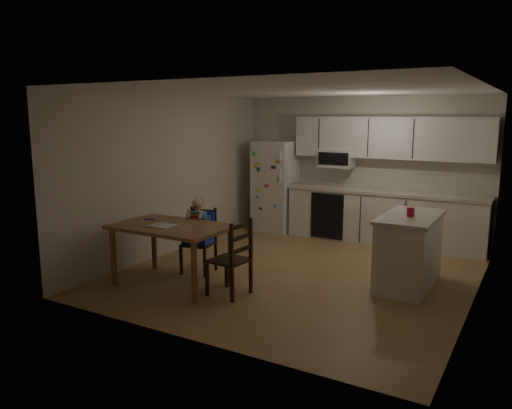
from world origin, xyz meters
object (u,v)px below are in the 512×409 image
(dining_table, at_px, (171,233))
(refrigerator, at_px, (276,186))
(kitchen_island, at_px, (409,251))
(chair_booster, at_px, (200,227))
(red_cup, at_px, (410,212))
(chair_side, at_px, (235,253))

(dining_table, bearing_deg, refrigerator, 95.22)
(kitchen_island, bearing_deg, dining_table, -151.20)
(refrigerator, relative_size, kitchen_island, 1.35)
(kitchen_island, distance_m, chair_booster, 2.82)
(red_cup, xyz_separation_m, chair_booster, (-2.69, -0.77, -0.35))
(refrigerator, distance_m, chair_booster, 2.86)
(dining_table, xyz_separation_m, chair_booster, (-0.01, 0.61, -0.04))
(kitchen_island, bearing_deg, refrigerator, 146.41)
(refrigerator, relative_size, chair_side, 1.79)
(red_cup, bearing_deg, refrigerator, 145.40)
(refrigerator, xyz_separation_m, chair_side, (1.26, -3.41, -0.31))
(refrigerator, relative_size, dining_table, 1.15)
(refrigerator, height_order, dining_table, refrigerator)
(refrigerator, bearing_deg, dining_table, -84.78)
(dining_table, relative_size, chair_side, 1.55)
(chair_booster, bearing_deg, red_cup, 5.57)
(kitchen_island, height_order, chair_side, chair_side)
(kitchen_island, xyz_separation_m, dining_table, (-2.67, -1.47, 0.21))
(chair_side, bearing_deg, kitchen_island, 134.25)
(refrigerator, height_order, chair_side, refrigerator)
(red_cup, xyz_separation_m, chair_side, (-1.74, -1.34, -0.45))
(chair_booster, bearing_deg, chair_side, -41.34)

